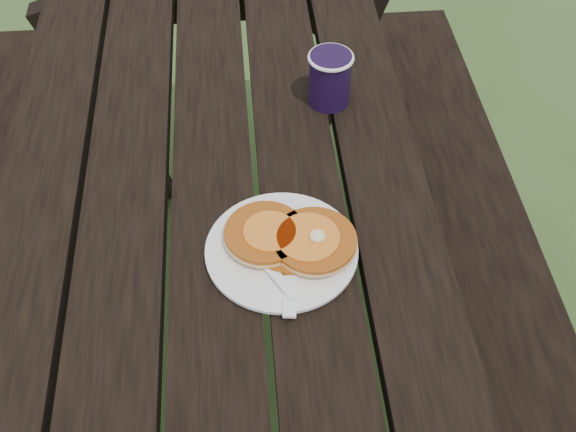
{
  "coord_description": "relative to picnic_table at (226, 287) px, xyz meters",
  "views": [
    {
      "loc": [
        0.06,
        -0.93,
        1.65
      ],
      "look_at": [
        0.12,
        -0.18,
        0.8
      ],
      "focal_mm": 45.0,
      "sensor_mm": 36.0,
      "label": 1
    }
  ],
  "objects": [
    {
      "name": "picnic_table",
      "position": [
        0.0,
        0.0,
        0.0
      ],
      "size": [
        1.36,
        1.8,
        0.75
      ],
      "color": "black",
      "rests_on": "ground"
    },
    {
      "name": "fork",
      "position": [
        0.09,
        -0.27,
        0.4
      ],
      "size": [
        0.11,
        0.15,
        0.01
      ],
      "primitive_type": null,
      "rotation": [
        0.0,
        0.0,
        0.52
      ],
      "color": "white",
      "rests_on": "plate"
    },
    {
      "name": "coffee_cup",
      "position": [
        0.23,
        0.15,
        0.44
      ],
      "size": [
        0.09,
        0.09,
        0.11
      ],
      "rotation": [
        0.0,
        0.0,
        -0.25
      ],
      "color": "black",
      "rests_on": "picnic_table"
    },
    {
      "name": "pancake_stack",
      "position": [
        0.12,
        -0.21,
        0.41
      ],
      "size": [
        0.21,
        0.15,
        0.04
      ],
      "rotation": [
        0.0,
        0.0,
        -0.01
      ],
      "color": "#AB5213",
      "rests_on": "plate"
    },
    {
      "name": "ground",
      "position": [
        0.0,
        0.0,
        -0.37
      ],
      "size": [
        60.0,
        60.0,
        0.0
      ],
      "primitive_type": "plane",
      "color": "#334D21",
      "rests_on": "ground"
    },
    {
      "name": "plate",
      "position": [
        0.11,
        -0.22,
        0.39
      ],
      "size": [
        0.27,
        0.27,
        0.01
      ],
      "primitive_type": "cylinder",
      "rotation": [
        0.0,
        0.0,
        -0.14
      ],
      "color": "white",
      "rests_on": "picnic_table"
    },
    {
      "name": "knife",
      "position": [
        0.12,
        -0.26,
        0.39
      ],
      "size": [
        0.04,
        0.18,
        0.0
      ],
      "primitive_type": "cube",
      "rotation": [
        0.0,
        0.0,
        -0.13
      ],
      "color": "white",
      "rests_on": "plate"
    }
  ]
}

